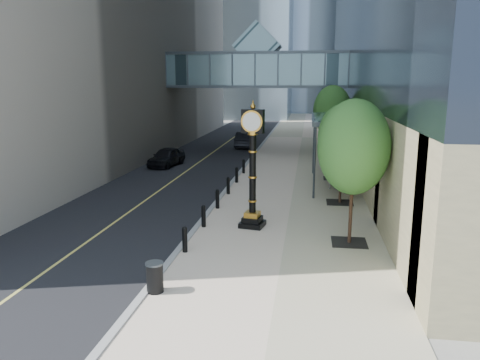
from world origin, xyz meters
name	(u,v)px	position (x,y,z in m)	size (l,w,h in m)	color
ground	(252,267)	(0.00, 0.00, 0.00)	(320.00, 320.00, 0.00)	gray
road	(235,137)	(-7.00, 40.00, 0.01)	(8.00, 180.00, 0.02)	black
sidewalk	(302,138)	(1.00, 40.00, 0.03)	(8.00, 180.00, 0.06)	beige
curb	(268,137)	(-3.00, 40.00, 0.04)	(0.25, 180.00, 0.07)	gray
skywalk	(257,68)	(-3.00, 28.00, 7.71)	(17.00, 4.20, 5.80)	#44666D
entrance_canopy	(336,119)	(3.48, 14.00, 4.19)	(3.00, 8.00, 4.38)	#383F44
bollard_row	(223,193)	(-2.70, 9.00, 0.51)	(0.20, 16.20, 0.90)	black
street_trees	(336,123)	(3.60, 15.90, 3.81)	(3.00, 28.67, 6.16)	black
street_clock	(253,175)	(-0.55, 4.58, 2.43)	(1.19, 1.19, 5.46)	black
trash_bin	(155,278)	(-2.70, -2.52, 0.51)	(0.52, 0.52, 0.90)	black
pedestrian	(332,176)	(3.31, 12.92, 0.87)	(0.59, 0.39, 1.62)	#ABA59C
car_near	(167,157)	(-9.09, 19.26, 0.74)	(1.70, 4.23, 1.44)	black
car_far	(246,139)	(-4.43, 30.79, 0.81)	(1.68, 4.82, 1.59)	black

